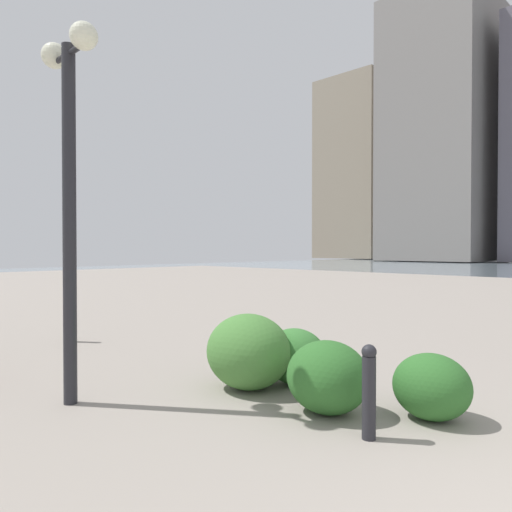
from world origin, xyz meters
TOP-DOWN VIEW (x-y plane):
  - building_annex at (28.50, -62.69)m, footprint 13.15×14.22m
  - building_highrise at (45.27, -68.59)m, footprint 11.51×12.08m
  - lamppost at (5.41, 0.72)m, footprint 0.98×0.28m
  - bollard_near at (2.65, -0.66)m, footprint 0.13×0.13m
  - bollard_mid at (8.69, -0.77)m, footprint 0.13×0.13m
  - shrub_low at (3.29, -0.95)m, footprint 0.85×0.77m
  - shrub_round at (4.44, -0.97)m, footprint 1.04×0.93m
  - shrub_wide at (2.47, -1.50)m, footprint 0.75×0.67m
  - shrub_tall at (4.18, -1.52)m, footprint 0.79×0.71m

SIDE VIEW (x-z plane):
  - shrub_wide at x=2.47m, z-range 0.00..0.64m
  - shrub_tall at x=4.18m, z-range 0.00..0.67m
  - shrub_low at x=3.29m, z-range 0.00..0.73m
  - bollard_near at x=2.65m, z-range 0.02..0.84m
  - shrub_round at x=4.44m, z-range 0.00..0.88m
  - bollard_mid at x=8.69m, z-range 0.02..0.88m
  - lamppost at x=5.41m, z-range 0.66..4.57m
  - building_highrise at x=45.27m, z-range 0.00..30.08m
  - building_annex at x=28.50m, z-range -1.04..36.78m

